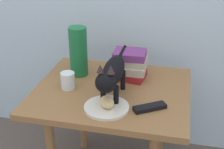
{
  "coord_description": "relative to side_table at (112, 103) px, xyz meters",
  "views": [
    {
      "loc": [
        0.31,
        -1.34,
        1.35
      ],
      "look_at": [
        0.0,
        0.0,
        0.67
      ],
      "focal_mm": 50.45,
      "sensor_mm": 36.0,
      "label": 1
    }
  ],
  "objects": [
    {
      "name": "cat",
      "position": [
        0.02,
        -0.09,
        0.21
      ],
      "size": [
        0.09,
        0.48,
        0.23
      ],
      "color": "black",
      "rests_on": "side_table"
    },
    {
      "name": "side_table",
      "position": [
        0.0,
        0.0,
        0.0
      ],
      "size": [
        0.76,
        0.65,
        0.59
      ],
      "color": "olive",
      "rests_on": "ground"
    },
    {
      "name": "tv_remote",
      "position": [
        0.21,
        -0.15,
        0.09
      ],
      "size": [
        0.15,
        0.12,
        0.02
      ],
      "primitive_type": "cube",
      "rotation": [
        0.0,
        0.0,
        0.58
      ],
      "color": "black",
      "rests_on": "side_table"
    },
    {
      "name": "bread_roll",
      "position": [
        0.02,
        -0.19,
        0.12
      ],
      "size": [
        0.09,
        0.1,
        0.05
      ],
      "primitive_type": "ellipsoid",
      "rotation": [
        0.0,
        0.0,
        2.14
      ],
      "color": "#E0BC7A",
      "rests_on": "plate"
    },
    {
      "name": "plate",
      "position": [
        0.02,
        -0.18,
        0.09
      ],
      "size": [
        0.2,
        0.2,
        0.01
      ],
      "primitive_type": "cylinder",
      "color": "silver",
      "rests_on": "side_table"
    },
    {
      "name": "green_vase",
      "position": [
        -0.21,
        0.12,
        0.21
      ],
      "size": [
        0.1,
        0.1,
        0.27
      ],
      "primitive_type": "cylinder",
      "color": "#196B38",
      "rests_on": "side_table"
    },
    {
      "name": "candle_jar",
      "position": [
        -0.21,
        -0.04,
        0.12
      ],
      "size": [
        0.07,
        0.07,
        0.08
      ],
      "color": "silver",
      "rests_on": "side_table"
    },
    {
      "name": "book_stack",
      "position": [
        0.06,
        0.15,
        0.16
      ],
      "size": [
        0.19,
        0.16,
        0.15
      ],
      "color": "maroon",
      "rests_on": "side_table"
    }
  ]
}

